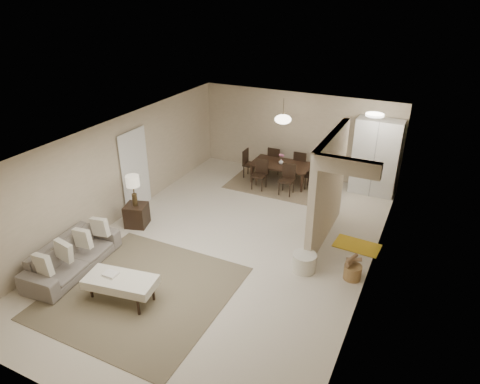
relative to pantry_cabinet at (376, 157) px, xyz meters
The scene contains 22 objects.
floor 4.88m from the pantry_cabinet, 119.52° to the right, with size 9.00×9.00×0.00m, color beige.
ceiling 4.98m from the pantry_cabinet, 119.52° to the right, with size 9.00×9.00×0.00m, color white.
back_wall 2.38m from the pantry_cabinet, behind, with size 6.00×6.00×0.00m, color tan.
left_wall 6.77m from the pantry_cabinet, 142.20° to the right, with size 9.00×9.00×0.00m, color tan.
right_wall 4.21m from the pantry_cabinet, 81.10° to the right, with size 9.00×9.00×0.00m, color tan.
partition 2.96m from the pantry_cabinet, 100.74° to the right, with size 0.15×2.50×2.50m, color tan.
doorway 6.40m from the pantry_cabinet, 146.29° to the right, with size 0.04×0.90×2.04m, color black.
pantry_cabinet is the anchor object (origin of this frame).
flush_light 1.70m from the pantry_cabinet, 93.01° to the right, with size 0.44×0.44×0.05m, color white.
living_rug 7.11m from the pantry_cabinet, 116.12° to the right, with size 3.20×3.20×0.01m, color brown.
sofa 7.97m from the pantry_cabinet, 127.23° to the right, with size 0.83×2.13×0.62m, color slate.
ottoman_bench 7.42m from the pantry_cabinet, 116.48° to the right, with size 1.39×0.81×0.47m.
side_table 6.47m from the pantry_cabinet, 137.69° to the right, with size 0.49×0.49×0.54m, color black.
table_lamp 6.42m from the pantry_cabinet, 137.69° to the right, with size 0.32×0.32×0.76m.
round_pouf 4.43m from the pantry_cabinet, 97.24° to the right, with size 0.49×0.49×0.38m, color beige.
wicker_basket 4.27m from the pantry_cabinet, 84.49° to the right, with size 0.35×0.35×0.30m, color brown.
dining_rug 2.78m from the pantry_cabinet, 168.26° to the right, with size 2.80×2.10×0.01m, color #785F4A.
dining_table 2.68m from the pantry_cabinet, 168.26° to the right, with size 1.70×0.95×0.60m, color black.
dining_chairs 2.65m from the pantry_cabinet, 168.26° to the right, with size 2.30×1.67×0.85m.
vase 2.60m from the pantry_cabinet, 168.26° to the right, with size 0.14×0.14×0.15m, color white.
yellow_mat 3.11m from the pantry_cabinet, 85.26° to the right, with size 0.99×0.60×0.01m, color yellow.
pendant_light 2.72m from the pantry_cabinet, 168.26° to the right, with size 0.46×0.46×0.71m.
Camera 1 is at (3.75, -7.16, 5.28)m, focal length 32.00 mm.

